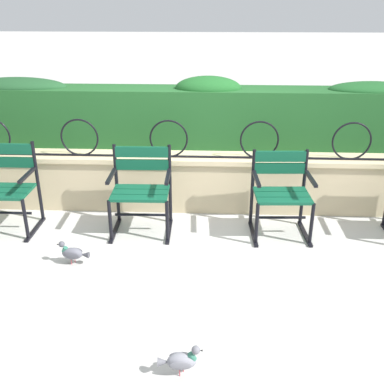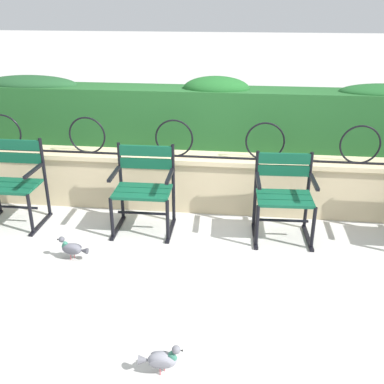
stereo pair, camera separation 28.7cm
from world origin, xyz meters
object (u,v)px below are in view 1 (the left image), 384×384
park_chair_centre_left (141,188)px  park_chair_centre_right (281,191)px  pigeon_near_chairs (73,253)px  pigeon_far_side (181,360)px  park_chair_leftmost (4,185)px

park_chair_centre_left → park_chair_centre_right: (1.41, 0.00, -0.01)m
pigeon_near_chairs → pigeon_far_side: size_ratio=1.00×
park_chair_leftmost → park_chair_centre_left: (1.41, 0.02, -0.01)m
park_chair_centre_right → pigeon_near_chairs: park_chair_centre_right is taller
park_chair_centre_right → pigeon_far_side: (-0.87, -1.98, -0.35)m
park_chair_leftmost → pigeon_far_side: park_chair_leftmost is taller
park_chair_centre_left → pigeon_near_chairs: bearing=-127.0°
park_chair_centre_right → pigeon_near_chairs: size_ratio=2.89×
park_chair_centre_right → pigeon_far_side: bearing=-113.8°
park_chair_centre_left → pigeon_near_chairs: (-0.53, -0.71, -0.35)m
pigeon_far_side → park_chair_centre_right: bearing=66.2°
park_chair_centre_left → pigeon_near_chairs: 0.96m
park_chair_leftmost → pigeon_near_chairs: bearing=-38.2°
park_chair_leftmost → pigeon_far_side: bearing=-45.2°
park_chair_centre_right → pigeon_near_chairs: bearing=-159.9°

